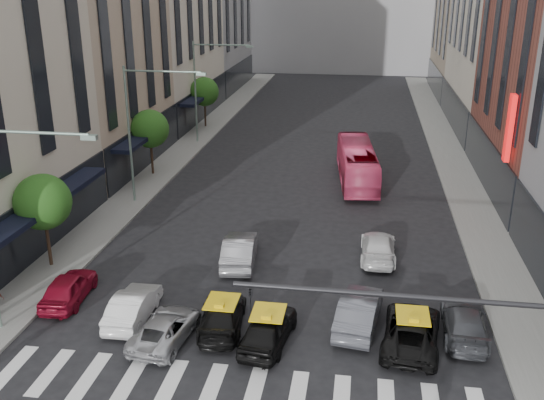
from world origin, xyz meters
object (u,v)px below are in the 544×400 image
at_px(car_white_front, 133,306).
at_px(taxi_center, 268,328).
at_px(streetlamp_mid, 142,117).
at_px(car_red, 68,288).
at_px(bus, 357,163).
at_px(streetlamp_far, 205,79).
at_px(taxi_left, 222,315).
at_px(streetlamp_near, 1,203).

distance_m(car_white_front, taxi_center, 6.28).
bearing_deg(streetlamp_mid, taxi_center, -55.06).
bearing_deg(car_white_front, streetlamp_mid, -74.00).
xyz_separation_m(car_red, bus, (12.95, 19.96, 0.74)).
bearing_deg(streetlamp_far, bus, -33.81).
bearing_deg(taxi_left, car_white_front, -7.21).
xyz_separation_m(streetlamp_mid, taxi_left, (8.52, -14.42, -5.26)).
height_order(streetlamp_far, taxi_center, streetlamp_far).
height_order(streetlamp_far, car_red, streetlamp_far).
xyz_separation_m(taxi_left, bus, (5.28, 21.18, 0.79)).
distance_m(streetlamp_far, taxi_left, 32.02).
distance_m(streetlamp_far, taxi_center, 33.43).
bearing_deg(taxi_left, streetlamp_far, -80.22).
height_order(streetlamp_far, bus, streetlamp_far).
distance_m(car_red, bus, 23.80).
relative_size(taxi_left, taxi_center, 1.05).
height_order(streetlamp_near, car_red, streetlamp_near).
height_order(car_red, car_white_front, car_red).
relative_size(streetlamp_mid, taxi_left, 2.04).
distance_m(streetlamp_mid, car_red, 14.21).
relative_size(streetlamp_near, taxi_left, 2.04).
bearing_deg(streetlamp_near, taxi_center, 3.97).
height_order(car_red, taxi_center, taxi_center).
bearing_deg(taxi_center, taxi_left, -13.93).
relative_size(streetlamp_far, car_white_front, 2.17).
distance_m(streetlamp_far, bus, 17.19).
distance_m(car_red, car_white_front, 3.78).
bearing_deg(streetlamp_near, car_red, 73.26).
xyz_separation_m(streetlamp_near, streetlamp_far, (0.00, 32.00, 0.00)).
xyz_separation_m(streetlamp_far, taxi_left, (8.52, -30.42, -5.26)).
bearing_deg(taxi_left, bus, -109.85).
distance_m(streetlamp_mid, streetlamp_far, 16.00).
relative_size(car_red, taxi_center, 0.97).
relative_size(car_white_front, taxi_left, 0.94).
height_order(streetlamp_mid, car_red, streetlamp_mid).
relative_size(streetlamp_mid, taxi_center, 2.14).
bearing_deg(streetlamp_mid, taxi_left, -59.43).
distance_m(streetlamp_near, streetlamp_mid, 16.00).
bearing_deg(streetlamp_mid, car_red, -86.34).
xyz_separation_m(streetlamp_near, taxi_center, (10.66, 0.74, -5.19)).
relative_size(car_red, taxi_left, 0.92).
relative_size(streetlamp_far, taxi_left, 2.04).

